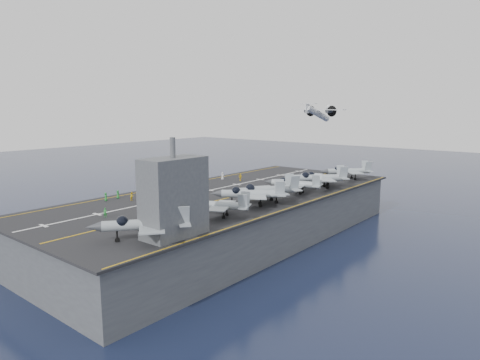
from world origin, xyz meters
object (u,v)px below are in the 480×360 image
Objects in this scene: island_superstructure at (174,187)px; tow_cart_a at (175,210)px; fighter_jet_0 at (146,223)px; transport_plane at (317,113)px.

island_superstructure reaches higher than tow_cart_a.
fighter_jet_0 is at bearing -56.73° from tow_cart_a.
tow_cart_a is 0.11× the size of transport_plane.
island_superstructure is 0.84× the size of fighter_jet_0.
island_superstructure is 95.36m from transport_plane.
fighter_jet_0 reaches higher than tow_cart_a.
fighter_jet_0 is 99.53m from transport_plane.
fighter_jet_0 is (-1.61, -4.16, -4.92)m from island_superstructure.
transport_plane reaches higher than island_superstructure.
transport_plane reaches higher than fighter_jet_0.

